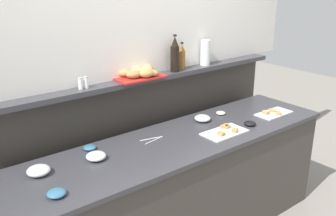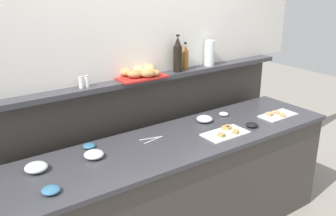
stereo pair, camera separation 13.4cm
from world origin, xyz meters
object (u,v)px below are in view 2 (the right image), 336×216
at_px(glass_bowl_medium, 204,119).
at_px(vinegar_bottle_amber, 185,57).
at_px(condiment_bowl_red, 51,190).
at_px(condiment_bowl_teal, 252,125).
at_px(water_carafe, 209,53).
at_px(wine_bottle_dark, 178,55).
at_px(bread_basket, 143,73).
at_px(sandwich_platter_rear, 278,115).
at_px(glass_bowl_small, 94,155).
at_px(glass_bowl_large, 36,168).
at_px(condiment_bowl_dark, 89,146).
at_px(salt_shaker, 81,82).
at_px(serving_tongs, 153,139).
at_px(sandwich_platter_side, 226,133).
at_px(pepper_shaker, 87,81).
at_px(condiment_bowl_cream, 224,114).

relative_size(glass_bowl_medium, vinegar_bottle_amber, 0.59).
height_order(condiment_bowl_red, condiment_bowl_teal, condiment_bowl_red).
distance_m(condiment_bowl_teal, water_carafe, 0.78).
distance_m(condiment_bowl_teal, wine_bottle_dark, 0.85).
bearing_deg(bread_basket, sandwich_platter_rear, -27.67).
bearing_deg(glass_bowl_small, glass_bowl_large, 173.56).
bearing_deg(condiment_bowl_red, sandwich_platter_rear, 1.79).
relative_size(condiment_bowl_dark, salt_shaker, 1.05).
height_order(glass_bowl_large, glass_bowl_small, glass_bowl_large).
distance_m(serving_tongs, wine_bottle_dark, 0.78).
xyz_separation_m(glass_bowl_medium, bread_basket, (-0.43, 0.28, 0.41)).
relative_size(condiment_bowl_red, water_carafe, 0.47).
bearing_deg(condiment_bowl_red, condiment_bowl_dark, 45.09).
bearing_deg(condiment_bowl_red, sandwich_platter_side, 1.61).
relative_size(salt_shaker, water_carafe, 0.38).
relative_size(condiment_bowl_red, vinegar_bottle_amber, 0.46).
xyz_separation_m(glass_bowl_medium, condiment_bowl_red, (-1.44, -0.33, -0.01)).
height_order(condiment_bowl_red, condiment_bowl_dark, condiment_bowl_red).
bearing_deg(glass_bowl_small, pepper_shaker, 68.86).
relative_size(sandwich_platter_side, wine_bottle_dark, 1.16).
height_order(sandwich_platter_rear, condiment_bowl_dark, sandwich_platter_rear).
bearing_deg(salt_shaker, condiment_bowl_cream, -12.75).
bearing_deg(water_carafe, condiment_bowl_red, -160.23).
bearing_deg(condiment_bowl_dark, wine_bottle_dark, 10.81).
relative_size(sandwich_platter_side, glass_bowl_small, 2.70).
bearing_deg(bread_basket, condiment_bowl_red, -148.77).
xyz_separation_m(condiment_bowl_cream, salt_shaker, (-1.20, 0.27, 0.42)).
bearing_deg(water_carafe, sandwich_platter_rear, -58.74).
xyz_separation_m(condiment_bowl_cream, vinegar_bottle_amber, (-0.21, 0.29, 0.49)).
height_order(glass_bowl_small, bread_basket, bread_basket).
xyz_separation_m(glass_bowl_large, wine_bottle_dark, (1.34, 0.30, 0.51)).
xyz_separation_m(vinegar_bottle_amber, water_carafe, (0.26, -0.02, 0.01)).
relative_size(condiment_bowl_cream, pepper_shaker, 0.96).
bearing_deg(wine_bottle_dark, condiment_bowl_dark, -169.19).
xyz_separation_m(wine_bottle_dark, salt_shaker, (-0.87, 0.02, -0.10)).
bearing_deg(vinegar_bottle_amber, glass_bowl_small, -160.34).
height_order(vinegar_bottle_amber, wine_bottle_dark, wine_bottle_dark).
relative_size(condiment_bowl_red, condiment_bowl_teal, 1.09).
distance_m(wine_bottle_dark, pepper_shaker, 0.83).
distance_m(condiment_bowl_cream, condiment_bowl_dark, 1.26).
height_order(sandwich_platter_side, condiment_bowl_dark, sandwich_platter_side).
height_order(serving_tongs, salt_shaker, salt_shaker).
bearing_deg(bread_basket, pepper_shaker, 179.32).
relative_size(condiment_bowl_red, wine_bottle_dark, 0.34).
distance_m(vinegar_bottle_amber, water_carafe, 0.26).
relative_size(sandwich_platter_rear, vinegar_bottle_amber, 1.47).
bearing_deg(glass_bowl_large, pepper_shaker, 31.59).
relative_size(sandwich_platter_rear, glass_bowl_large, 2.38).
bearing_deg(sandwich_platter_side, vinegar_bottle_amber, 84.83).
distance_m(glass_bowl_small, condiment_bowl_teal, 1.32).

